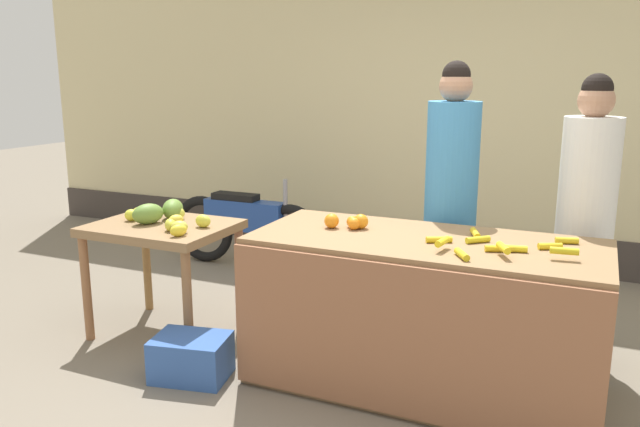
{
  "coord_description": "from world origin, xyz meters",
  "views": [
    {
      "loc": [
        1.22,
        -3.34,
        1.79
      ],
      "look_at": [
        -0.34,
        0.15,
        0.94
      ],
      "focal_mm": 35.04,
      "sensor_mm": 36.0,
      "label": 1
    }
  ],
  "objects": [
    {
      "name": "ground_plane",
      "position": [
        0.0,
        0.0,
        0.0
      ],
      "size": [
        24.0,
        24.0,
        0.0
      ],
      "primitive_type": "plane",
      "color": "#756B5B"
    },
    {
      "name": "market_wall_back",
      "position": [
        0.0,
        2.68,
        1.61
      ],
      "size": [
        9.98,
        0.23,
        3.28
      ],
      "color": "beige",
      "rests_on": "ground"
    },
    {
      "name": "fruit_stall_counter",
      "position": [
        0.38,
        -0.01,
        0.44
      ],
      "size": [
        1.96,
        0.87,
        0.89
      ],
      "color": "olive",
      "rests_on": "ground"
    },
    {
      "name": "side_table_wooden",
      "position": [
        -1.46,
        0.0,
        0.68
      ],
      "size": [
        0.93,
        0.73,
        0.79
      ],
      "color": "olive",
      "rests_on": "ground"
    },
    {
      "name": "banana_bunch_pile",
      "position": [
        0.78,
        -0.05,
        0.91
      ],
      "size": [
        0.79,
        0.61,
        0.07
      ],
      "color": "gold",
      "rests_on": "fruit_stall_counter"
    },
    {
      "name": "orange_pile",
      "position": [
        -0.11,
        0.05,
        0.93
      ],
      "size": [
        0.25,
        0.15,
        0.09
      ],
      "color": "orange",
      "rests_on": "fruit_stall_counter"
    },
    {
      "name": "mango_papaya_pile",
      "position": [
        -1.46,
        0.02,
        0.85
      ],
      "size": [
        0.68,
        0.59,
        0.14
      ],
      "color": "yellow",
      "rests_on": "side_table_wooden"
    },
    {
      "name": "vendor_woman_blue_shirt",
      "position": [
        0.37,
        0.67,
        0.95
      ],
      "size": [
        0.34,
        0.34,
        1.88
      ],
      "color": "#33333D",
      "rests_on": "ground"
    },
    {
      "name": "vendor_woman_white_shirt",
      "position": [
        1.18,
        0.71,
        0.91
      ],
      "size": [
        0.34,
        0.34,
        1.8
      ],
      "color": "#33333D",
      "rests_on": "ground"
    },
    {
      "name": "parked_motorcycle",
      "position": [
        -1.74,
        1.56,
        0.4
      ],
      "size": [
        1.6,
        0.18,
        0.88
      ],
      "color": "black",
      "rests_on": "ground"
    },
    {
      "name": "produce_crate",
      "position": [
        -0.9,
        -0.49,
        0.13
      ],
      "size": [
        0.5,
        0.4,
        0.26
      ],
      "primitive_type": "cube",
      "rotation": [
        0.0,
        0.0,
        0.21
      ],
      "color": "#3359A5",
      "rests_on": "ground"
    },
    {
      "name": "produce_sack",
      "position": [
        -0.74,
        0.82,
        0.27
      ],
      "size": [
        0.45,
        0.42,
        0.54
      ],
      "primitive_type": "ellipsoid",
      "rotation": [
        0.0,
        0.0,
        0.39
      ],
      "color": "maroon",
      "rests_on": "ground"
    }
  ]
}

